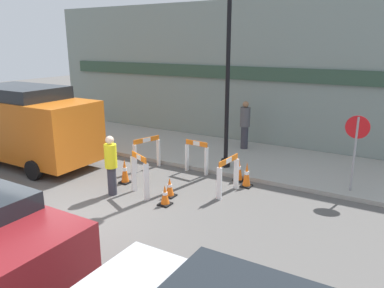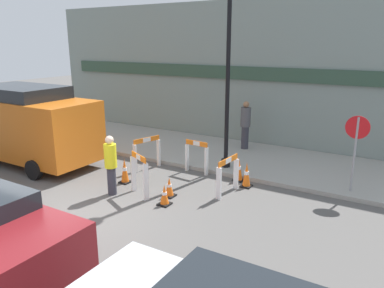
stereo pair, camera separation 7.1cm
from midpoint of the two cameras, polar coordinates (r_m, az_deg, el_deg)
The scene contains 17 objects.
ground_plane at distance 9.13m, azimuth -17.92°, elevation -11.21°, with size 60.00×60.00×0.00m, color #565451.
sidewalk_slab at distance 13.81m, azimuth 2.22°, elevation -1.10°, with size 18.00×3.79×0.12m.
storefront_facade at distance 15.05m, azimuth 6.00°, elevation 10.63°, with size 18.00×0.22×5.50m.
streetlamp_post at distance 11.37m, azimuth 5.82°, elevation 16.16°, with size 0.44×0.44×6.37m.
stop_sign at distance 10.51m, azimuth 23.89°, elevation 0.37°, with size 0.60×0.06×2.04m.
barricade_0 at distance 11.58m, azimuth 0.87°, elevation -1.82°, with size 0.80×0.20×1.03m.
barricade_1 at distance 12.01m, azimuth -6.70°, elevation -1.16°, with size 0.40×0.98×1.04m.
barricade_2 at distance 9.97m, azimuth -7.83°, elevation -4.49°, with size 0.79×0.47×1.14m.
barricade_3 at distance 10.03m, azimuth 5.68°, elevation -4.57°, with size 0.20×0.98×1.02m.
traffic_cone_0 at distance 11.00m, azimuth -10.04°, elevation -4.09°, with size 0.30×0.30×0.73m.
traffic_cone_1 at distance 9.95m, azimuth -3.28°, elevation -6.62°, with size 0.30×0.30×0.53m.
traffic_cone_2 at distance 11.08m, azimuth 7.33°, elevation -3.92°, with size 0.30×0.30×0.70m.
traffic_cone_3 at distance 10.64m, azimuth 8.50°, elevation -4.71°, with size 0.30×0.30×0.72m.
traffic_cone_4 at distance 9.46m, azimuth -4.01°, elevation -7.82°, with size 0.30×0.30×0.53m.
person_worker at distance 10.08m, azimuth -12.08°, elevation -2.88°, with size 0.45×0.45×1.62m.
person_pedestrian at distance 13.84m, azimuth 8.29°, elevation 3.10°, with size 0.51×0.51×1.77m.
work_van at distance 13.66m, azimuth -24.16°, elevation 3.14°, with size 5.44×2.19×2.58m.
Camera 2 is at (6.38, -5.21, 3.97)m, focal length 35.00 mm.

